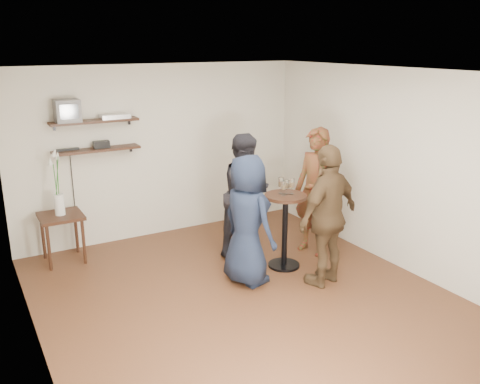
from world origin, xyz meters
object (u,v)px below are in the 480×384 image
at_px(crt_monitor, 67,111).
at_px(dvd_deck, 115,116).
at_px(drinks_table, 285,221).
at_px(radio, 101,144).
at_px(person_dark, 247,195).
at_px(person_plaid, 315,192).
at_px(person_navy, 247,220).
at_px(person_brown, 328,216).
at_px(side_table, 61,222).

bearing_deg(crt_monitor, dvd_deck, 0.00).
bearing_deg(crt_monitor, drinks_table, -39.91).
xyz_separation_m(radio, person_dark, (1.63, -1.25, -0.66)).
bearing_deg(drinks_table, person_plaid, 17.38).
height_order(person_navy, person_brown, person_brown).
height_order(crt_monitor, person_plaid, crt_monitor).
distance_m(crt_monitor, person_plaid, 3.54).
bearing_deg(person_plaid, radio, -141.62).
relative_size(radio, person_dark, 0.13).
height_order(dvd_deck, person_plaid, dvd_deck).
height_order(dvd_deck, person_navy, dvd_deck).
distance_m(crt_monitor, drinks_table, 3.25).
bearing_deg(side_table, person_dark, -23.27).
distance_m(dvd_deck, person_plaid, 3.00).
bearing_deg(radio, person_dark, -37.47).
height_order(radio, person_navy, person_navy).
height_order(side_table, person_brown, person_brown).
xyz_separation_m(side_table, drinks_table, (2.53, -1.64, 0.08)).
height_order(person_dark, person_brown, person_brown).
xyz_separation_m(crt_monitor, drinks_table, (2.26, -1.89, -1.37)).
bearing_deg(drinks_table, person_brown, -74.92).
relative_size(person_dark, person_brown, 0.98).
height_order(side_table, drinks_table, drinks_table).
bearing_deg(drinks_table, dvd_deck, 130.68).
relative_size(crt_monitor, drinks_table, 0.32).
xyz_separation_m(drinks_table, person_brown, (0.18, -0.65, 0.24)).
relative_size(person_plaid, person_navy, 1.10).
distance_m(side_table, person_brown, 3.55).
relative_size(crt_monitor, side_table, 0.48).
height_order(dvd_deck, person_brown, dvd_deck).
xyz_separation_m(radio, drinks_table, (1.84, -1.89, -0.87)).
distance_m(person_plaid, person_brown, 0.97).
bearing_deg(dvd_deck, person_navy, -64.58).
bearing_deg(radio, crt_monitor, 180.00).
xyz_separation_m(person_navy, person_brown, (0.83, -0.51, 0.07)).
height_order(radio, drinks_table, radio).
relative_size(crt_monitor, person_plaid, 0.18).
height_order(crt_monitor, person_navy, crt_monitor).
xyz_separation_m(crt_monitor, person_navy, (1.60, -2.04, -1.20)).
xyz_separation_m(crt_monitor, radio, (0.42, 0.00, -0.50)).
relative_size(person_navy, person_brown, 0.93).
bearing_deg(crt_monitor, side_table, -135.75).
bearing_deg(person_dark, person_brown, -91.47).
height_order(side_table, person_dark, person_dark).
xyz_separation_m(crt_monitor, side_table, (-0.26, -0.26, -1.46)).
bearing_deg(dvd_deck, person_plaid, -36.68).
distance_m(crt_monitor, person_navy, 2.86).
height_order(radio, person_brown, person_brown).
height_order(radio, person_dark, person_dark).
xyz_separation_m(crt_monitor, person_dark, (2.05, -1.25, -1.16)).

